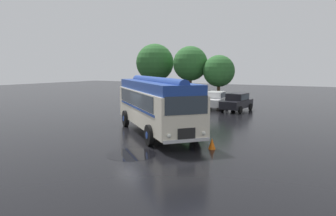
{
  "coord_description": "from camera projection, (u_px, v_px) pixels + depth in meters",
  "views": [
    {
      "loc": [
        11.55,
        -16.12,
        4.06
      ],
      "look_at": [
        0.6,
        2.28,
        1.4
      ],
      "focal_mm": 35.0,
      "sensor_mm": 36.0,
      "label": 1
    }
  ],
  "objects": [
    {
      "name": "tree_far_left",
      "position": [
        155.0,
        62.0,
        41.86
      ],
      "size": [
        4.8,
        4.8,
        7.06
      ],
      "color": "#4C3823",
      "rests_on": "ground"
    },
    {
      "name": "vintage_bus",
      "position": [
        156.0,
        103.0,
        20.22
      ],
      "size": [
        9.3,
        8.35,
        3.49
      ],
      "color": "silver",
      "rests_on": "ground"
    },
    {
      "name": "traffic_cone",
      "position": [
        212.0,
        144.0,
        16.36
      ],
      "size": [
        0.36,
        0.36,
        0.55
      ],
      "primitive_type": "cone",
      "color": "orange",
      "rests_on": "ground"
    },
    {
      "name": "tree_left_of_centre",
      "position": [
        191.0,
        64.0,
        39.17
      ],
      "size": [
        4.15,
        4.15,
        6.61
      ],
      "color": "#4C3823",
      "rests_on": "ground"
    },
    {
      "name": "car_mid_left",
      "position": [
        215.0,
        100.0,
        32.61
      ],
      "size": [
        2.39,
        4.39,
        1.66
      ],
      "color": "silver",
      "rests_on": "ground"
    },
    {
      "name": "tree_centre",
      "position": [
        220.0,
        71.0,
        37.65
      ],
      "size": [
        3.66,
        3.66,
        5.49
      ],
      "color": "#4C3823",
      "rests_on": "ground"
    },
    {
      "name": "ground_plane",
      "position": [
        141.0,
        134.0,
        20.1
      ],
      "size": [
        120.0,
        120.0,
        0.0
      ],
      "primitive_type": "plane",
      "color": "black"
    },
    {
      "name": "puddle_patch",
      "position": [
        131.0,
        154.0,
        15.36
      ],
      "size": [
        2.37,
        2.37,
        0.01
      ],
      "primitive_type": "cylinder",
      "color": "black",
      "rests_on": "ground"
    },
    {
      "name": "car_near_left",
      "position": [
        185.0,
        99.0,
        33.57
      ],
      "size": [
        2.05,
        4.25,
        1.66
      ],
      "color": "#144C28",
      "rests_on": "ground"
    },
    {
      "name": "car_mid_right",
      "position": [
        237.0,
        102.0,
        30.59
      ],
      "size": [
        2.13,
        4.28,
        1.66
      ],
      "color": "black",
      "rests_on": "ground"
    }
  ]
}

